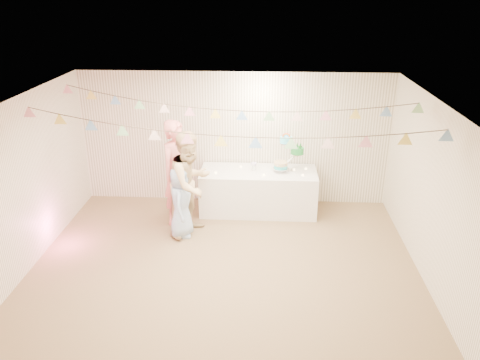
# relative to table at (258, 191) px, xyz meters

# --- Properties ---
(floor) EXTENTS (6.00, 6.00, 0.00)m
(floor) POSITION_rel_table_xyz_m (-0.48, -2.03, -0.41)
(floor) COLOR brown
(floor) RESTS_ON ground
(ceiling) EXTENTS (6.00, 6.00, 0.00)m
(ceiling) POSITION_rel_table_xyz_m (-0.48, -2.03, 2.19)
(ceiling) COLOR beige
(ceiling) RESTS_ON ground
(back_wall) EXTENTS (6.00, 6.00, 0.00)m
(back_wall) POSITION_rel_table_xyz_m (-0.48, 0.47, 0.89)
(back_wall) COLOR white
(back_wall) RESTS_ON ground
(front_wall) EXTENTS (6.00, 6.00, 0.00)m
(front_wall) POSITION_rel_table_xyz_m (-0.48, -4.53, 0.89)
(front_wall) COLOR white
(front_wall) RESTS_ON ground
(left_wall) EXTENTS (5.00, 5.00, 0.00)m
(left_wall) POSITION_rel_table_xyz_m (-3.48, -2.03, 0.89)
(left_wall) COLOR white
(left_wall) RESTS_ON ground
(right_wall) EXTENTS (5.00, 5.00, 0.00)m
(right_wall) POSITION_rel_table_xyz_m (2.52, -2.03, 0.89)
(right_wall) COLOR white
(right_wall) RESTS_ON ground
(table) EXTENTS (2.20, 0.88, 0.82)m
(table) POSITION_rel_table_xyz_m (0.00, 0.00, 0.00)
(table) COLOR white
(table) RESTS_ON floor
(cake_stand) EXTENTS (0.62, 0.37, 0.70)m
(cake_stand) POSITION_rel_table_xyz_m (0.55, 0.05, 0.69)
(cake_stand) COLOR silver
(cake_stand) RESTS_ON table
(cake_bottom) EXTENTS (0.31, 0.31, 0.15)m
(cake_bottom) POSITION_rel_table_xyz_m (0.40, -0.01, 0.42)
(cake_bottom) COLOR #28B9BC
(cake_bottom) RESTS_ON cake_stand
(cake_middle) EXTENTS (0.27, 0.27, 0.22)m
(cake_middle) POSITION_rel_table_xyz_m (0.73, 0.14, 0.69)
(cake_middle) COLOR #1C8332
(cake_middle) RESTS_ON cake_stand
(cake_top_tier) EXTENTS (0.25, 0.25, 0.19)m
(cake_top_tier) POSITION_rel_table_xyz_m (0.49, 0.02, 0.96)
(cake_top_tier) COLOR #4ED8F7
(cake_top_tier) RESTS_ON cake_stand
(platter) EXTENTS (0.37, 0.37, 0.02)m
(platter) POSITION_rel_table_xyz_m (-0.45, -0.05, 0.35)
(platter) COLOR white
(platter) RESTS_ON table
(posy) EXTENTS (0.14, 0.14, 0.16)m
(posy) POSITION_rel_table_xyz_m (-0.09, 0.05, 0.42)
(posy) COLOR white
(posy) RESTS_ON table
(person_adult_a) EXTENTS (0.78, 0.85, 1.94)m
(person_adult_a) POSITION_rel_table_xyz_m (-1.43, -0.53, 0.56)
(person_adult_a) COLOR #E77978
(person_adult_a) RESTS_ON floor
(person_adult_b) EXTENTS (1.08, 1.14, 1.86)m
(person_adult_b) POSITION_rel_table_xyz_m (-1.15, -0.91, 0.52)
(person_adult_b) COLOR #D7B484
(person_adult_b) RESTS_ON floor
(person_child) EXTENTS (0.41, 0.62, 1.27)m
(person_child) POSITION_rel_table_xyz_m (-1.31, -1.03, 0.22)
(person_child) COLOR #A1BDE4
(person_child) RESTS_ON floor
(bunting_back) EXTENTS (5.60, 1.10, 0.40)m
(bunting_back) POSITION_rel_table_xyz_m (-0.48, -0.93, 1.94)
(bunting_back) COLOR pink
(bunting_back) RESTS_ON ceiling
(bunting_front) EXTENTS (5.60, 0.90, 0.36)m
(bunting_front) POSITION_rel_table_xyz_m (-0.48, -2.23, 1.91)
(bunting_front) COLOR #72A5E5
(bunting_front) RESTS_ON ceiling
(tealight_0) EXTENTS (0.04, 0.04, 0.03)m
(tealight_0) POSITION_rel_table_xyz_m (-0.80, -0.15, 0.43)
(tealight_0) COLOR #FFD88C
(tealight_0) RESTS_ON table
(tealight_1) EXTENTS (0.04, 0.04, 0.03)m
(tealight_1) POSITION_rel_table_xyz_m (-0.35, 0.18, 0.43)
(tealight_1) COLOR #FFD88C
(tealight_1) RESTS_ON table
(tealight_2) EXTENTS (0.04, 0.04, 0.03)m
(tealight_2) POSITION_rel_table_xyz_m (0.10, -0.22, 0.43)
(tealight_2) COLOR #FFD88C
(tealight_2) RESTS_ON table
(tealight_3) EXTENTS (0.04, 0.04, 0.03)m
(tealight_3) POSITION_rel_table_xyz_m (0.35, 0.22, 0.43)
(tealight_3) COLOR #FFD88C
(tealight_3) RESTS_ON table
(tealight_4) EXTENTS (0.04, 0.04, 0.03)m
(tealight_4) POSITION_rel_table_xyz_m (0.82, -0.18, 0.43)
(tealight_4) COLOR #FFD88C
(tealight_4) RESTS_ON table
(tealight_5) EXTENTS (0.04, 0.04, 0.03)m
(tealight_5) POSITION_rel_table_xyz_m (0.90, 0.15, 0.43)
(tealight_5) COLOR #FFD88C
(tealight_5) RESTS_ON table
(tealight_6) EXTENTS (0.04, 0.04, 0.03)m
(tealight_6) POSITION_rel_table_xyz_m (0.67, 0.08, 0.43)
(tealight_6) COLOR #FFD88C
(tealight_6) RESTS_ON table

